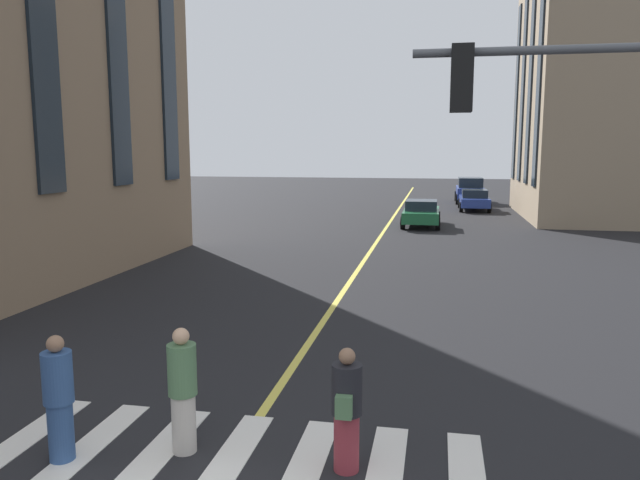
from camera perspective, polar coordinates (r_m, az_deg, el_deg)
The scene contains 10 objects.
lane_centre_line at distance 24.83m, azimuth 4.95°, elevation -0.74°, with size 80.00×0.16×0.01m.
crosswalk_marking at distance 8.55m, azimuth -8.16°, elevation -19.38°, with size 2.40×6.45×0.01m.
car_blue_parked_a at distance 41.16m, azimuth 14.25°, elevation 3.69°, with size 4.40×1.95×1.37m.
car_blue_mid at distance 46.80m, azimuth 13.88°, elevation 4.59°, with size 4.70×2.14×1.88m.
car_green_near at distance 32.08m, azimuth 9.47°, elevation 2.53°, with size 4.40×1.95×1.37m.
pedestrian_near at distance 8.43m, azimuth -12.73°, elevation -13.61°, with size 0.38×0.38×1.70m.
pedestrian_companion at distance 7.82m, azimuth 2.51°, elevation -15.66°, with size 0.50×0.38×1.59m.
pedestrian_far at distance 8.70m, azimuth -23.27°, elevation -13.52°, with size 0.38×0.38×1.67m.
traffic_light_mast at distance 9.15m, azimuth 26.87°, elevation 7.14°, with size 0.36×4.59×5.50m.
building_right_near at distance 39.73m, azimuth 27.53°, elevation 12.39°, with size 12.47×12.00×14.62m.
Camera 1 is at (-4.37, -2.55, 4.00)m, focal length 34.16 mm.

